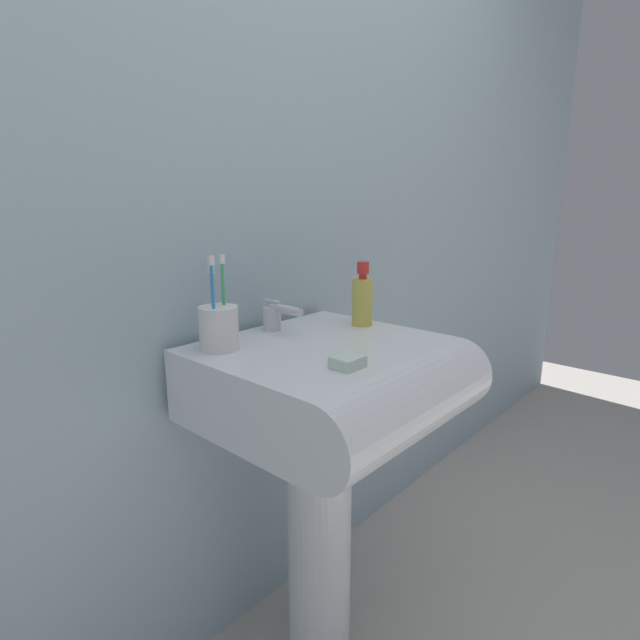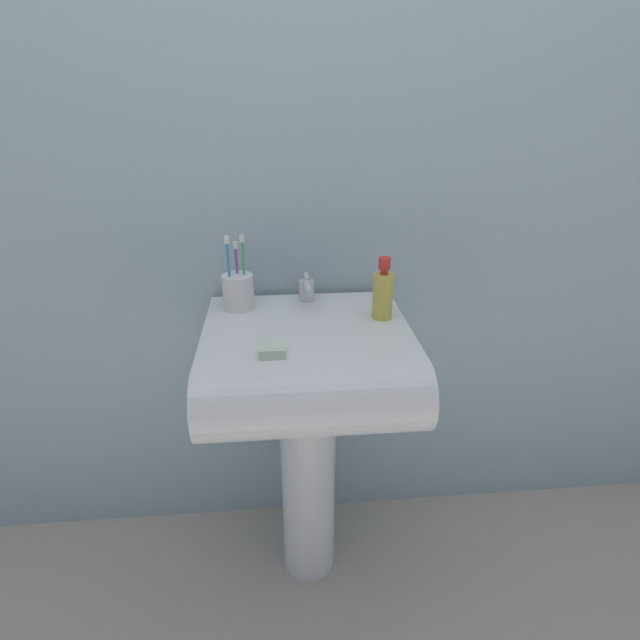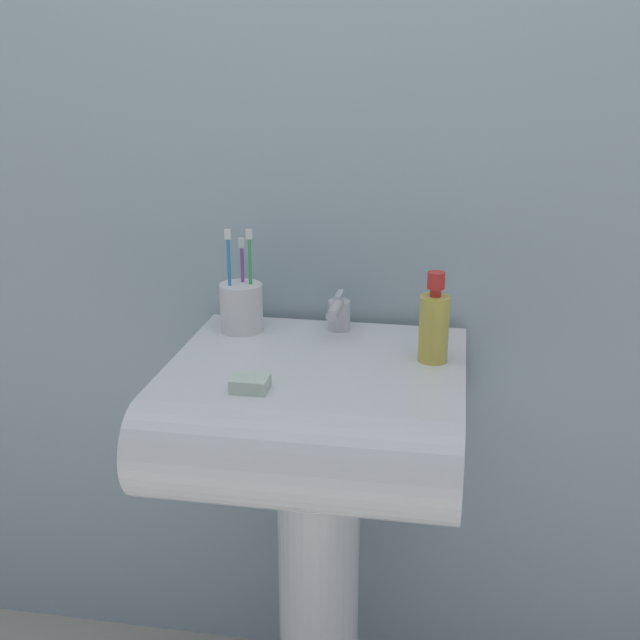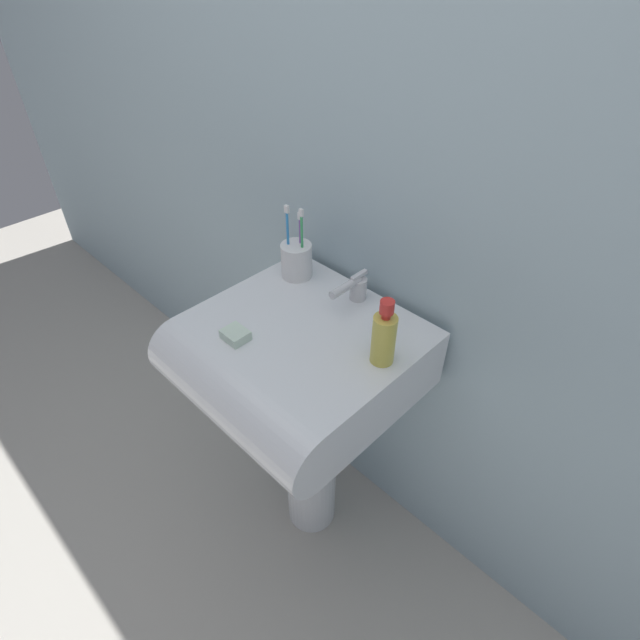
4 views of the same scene
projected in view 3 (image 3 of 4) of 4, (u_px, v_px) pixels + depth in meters
The scene contains 7 objects.
wall_back at pixel (341, 164), 1.64m from camera, with size 5.00×0.05×2.40m, color #9EB7C1.
sink_pedestal at pixel (319, 594), 1.66m from camera, with size 0.16×0.16×0.71m, color white.
sink_basin at pixel (313, 415), 1.46m from camera, with size 0.54×0.54×0.17m.
faucet at pixel (338, 313), 1.63m from camera, with size 0.05×0.13×0.08m.
toothbrush_cup at pixel (241, 306), 1.63m from camera, with size 0.09×0.09×0.21m.
soap_bottle at pixel (434, 325), 1.47m from camera, with size 0.06×0.06×0.17m.
bar_soap at pixel (250, 384), 1.35m from camera, with size 0.06×0.05×0.02m, color silver.
Camera 3 is at (0.24, -1.37, 1.43)m, focal length 45.00 mm.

